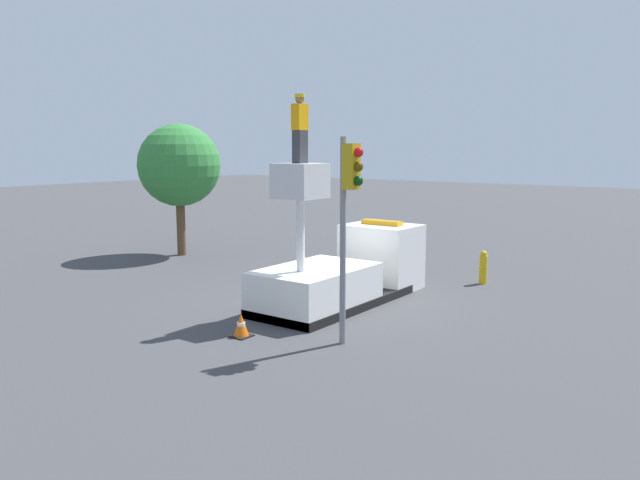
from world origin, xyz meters
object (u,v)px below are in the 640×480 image
traffic_cone_rear (241,326)px  worker (300,129)px  bucket_truck (344,272)px  fire_hydrant (483,268)px  tree_left_bg (179,166)px  traffic_light_pole (349,199)px

traffic_cone_rear → worker: bearing=-0.6°
bucket_truck → traffic_cone_rear: (-4.32, 0.02, -0.60)m
fire_hydrant → tree_left_bg: 12.84m
fire_hydrant → traffic_cone_rear: size_ratio=1.96×
traffic_light_pole → fire_hydrant: (7.96, -0.04, -2.79)m
bucket_truck → fire_hydrant: 5.23m
bucket_truck → tree_left_bg: 10.57m
worker → tree_left_bg: size_ratio=0.32×
worker → traffic_cone_rear: worker is taller
traffic_cone_rear → tree_left_bg: tree_left_bg is taller
worker → fire_hydrant: worker is taller
worker → traffic_light_pole: size_ratio=0.37×
bucket_truck → tree_left_bg: (2.51, 9.87, 2.84)m
tree_left_bg → traffic_light_pole: bearing=-115.5°
fire_hydrant → tree_left_bg: tree_left_bg is taller
bucket_truck → traffic_cone_rear: 4.37m
fire_hydrant → tree_left_bg: size_ratio=0.20×
worker → fire_hydrant: size_ratio=1.59×
worker → tree_left_bg: (4.56, 9.87, -1.22)m
bucket_truck → fire_hydrant: (4.64, -2.39, -0.32)m
bucket_truck → fire_hydrant: bearing=-27.3°
worker → traffic_light_pole: 3.11m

